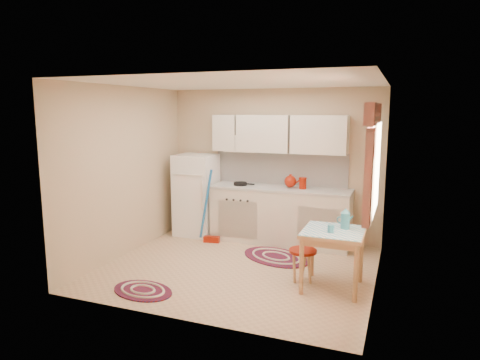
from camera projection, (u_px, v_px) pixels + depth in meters
name	position (u px, v px, depth m)	size (l,w,h in m)	color
room_shell	(256.00, 151.00, 5.81)	(3.64, 3.60, 2.52)	tan
fridge	(196.00, 195.00, 7.40)	(0.65, 0.60, 1.40)	white
broom	(211.00, 207.00, 6.93)	(0.28, 0.12, 1.20)	#1D69B7
base_cabinets	(280.00, 216.00, 6.96)	(2.25, 0.60, 0.88)	beige
countertop	(280.00, 189.00, 6.88)	(2.27, 0.62, 0.04)	#B0ADA7
frying_pan	(240.00, 184.00, 7.07)	(0.22, 0.22, 0.05)	black
red_kettle	(290.00, 181.00, 6.80)	(0.21, 0.19, 0.21)	maroon
red_canister	(303.00, 184.00, 6.74)	(0.11, 0.11, 0.16)	maroon
table	(332.00, 260.00, 5.18)	(0.72, 0.72, 0.72)	tan
stool	(303.00, 266.00, 5.40)	(0.35, 0.35, 0.42)	maroon
coffee_pot	(345.00, 218.00, 5.17)	(0.14, 0.12, 0.27)	teal
mug	(331.00, 229.00, 5.03)	(0.08, 0.08, 0.10)	teal
rug_center	(276.00, 257.00, 6.31)	(1.09, 0.73, 0.02)	maroon
rug_left	(143.00, 291.00, 5.14)	(0.81, 0.54, 0.02)	maroon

